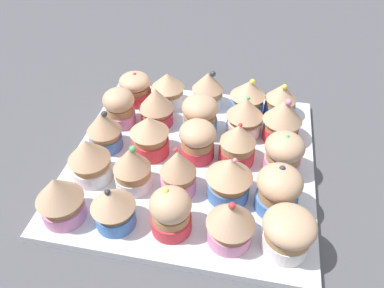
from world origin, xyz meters
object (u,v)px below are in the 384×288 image
(cupcake_12, at_px, (197,140))
(cupcake_15, at_px, (248,97))
(cupcake_11, at_px, (200,115))
(cupcake_19, at_px, (231,221))
(cupcake_3, at_px, (89,159))
(cupcake_8, at_px, (132,168))
(cupcake_18, at_px, (229,177))
(cupcake_0, at_px, (135,88))
(cupcake_2, at_px, (104,129))
(cupcake_14, at_px, (169,211))
(cupcake_21, at_px, (283,119))
(cupcake_13, at_px, (178,171))
(cupcake_24, at_px, (288,232))
(baking_tray, at_px, (192,160))
(cupcake_1, at_px, (119,107))
(cupcake_23, at_px, (278,189))
(cupcake_5, at_px, (168,89))
(cupcake_22, at_px, (284,155))
(cupcake_6, at_px, (156,106))
(cupcake_10, at_px, (210,89))
(cupcake_20, at_px, (281,100))
(cupcake_7, at_px, (150,135))
(cupcake_17, at_px, (237,143))
(cupcake_4, at_px, (60,198))
(cupcake_16, at_px, (245,116))

(cupcake_12, height_order, cupcake_15, cupcake_15)
(cupcake_11, distance_m, cupcake_19, 0.23)
(cupcake_3, relative_size, cupcake_19, 0.97)
(cupcake_8, distance_m, cupcake_18, 0.14)
(cupcake_0, bearing_deg, cupcake_2, -3.40)
(cupcake_14, relative_size, cupcake_21, 0.89)
(cupcake_0, xyz_separation_m, cupcake_13, (0.21, 0.13, 0.01))
(cupcake_11, bearing_deg, cupcake_0, -116.87)
(cupcake_18, bearing_deg, cupcake_24, 48.13)
(cupcake_15, bearing_deg, cupcake_11, -46.28)
(baking_tray, height_order, cupcake_1, cupcake_1)
(cupcake_0, distance_m, cupcake_23, 0.35)
(cupcake_5, bearing_deg, cupcake_22, 56.24)
(cupcake_2, xyz_separation_m, cupcake_6, (-0.08, 0.07, 0.00))
(cupcake_0, xyz_separation_m, cupcake_10, (-0.01, 0.14, 0.01))
(cupcake_11, xyz_separation_m, cupcake_21, (-0.01, 0.14, 0.01))
(cupcake_20, bearing_deg, cupcake_21, 2.45)
(cupcake_7, bearing_deg, baking_tray, 89.05)
(cupcake_17, bearing_deg, cupcake_6, -115.25)
(cupcake_0, height_order, cupcake_12, cupcake_12)
(cupcake_21, xyz_separation_m, cupcake_22, (0.08, 0.00, -0.01))
(cupcake_4, relative_size, cupcake_19, 0.98)
(cupcake_16, bearing_deg, cupcake_11, -81.86)
(cupcake_10, distance_m, cupcake_19, 0.31)
(cupcake_12, xyz_separation_m, cupcake_24, (0.15, 0.14, -0.00))
(cupcake_1, height_order, cupcake_23, cupcake_23)
(cupcake_14, relative_size, cupcake_20, 1.07)
(cupcake_13, height_order, cupcake_24, cupcake_13)
(cupcake_3, relative_size, cupcake_4, 0.99)
(cupcake_17, height_order, cupcake_22, cupcake_17)
(cupcake_14, xyz_separation_m, cupcake_20, (-0.29, 0.14, -0.00))
(cupcake_13, bearing_deg, baking_tray, 175.33)
(cupcake_19, height_order, cupcake_21, cupcake_21)
(cupcake_3, bearing_deg, cupcake_19, 71.63)
(baking_tray, relative_size, cupcake_24, 5.81)
(cupcake_20, bearing_deg, cupcake_5, -87.99)
(baking_tray, bearing_deg, cupcake_5, -152.10)
(cupcake_21, height_order, cupcake_23, cupcake_21)
(cupcake_18, bearing_deg, cupcake_21, 154.22)
(cupcake_0, distance_m, cupcake_18, 0.29)
(cupcake_14, bearing_deg, cupcake_10, 178.79)
(cupcake_0, height_order, cupcake_10, cupcake_10)
(cupcake_8, bearing_deg, cupcake_6, -177.72)
(cupcake_4, height_order, cupcake_21, cupcake_21)
(cupcake_10, bearing_deg, cupcake_2, -44.89)
(cupcake_23, bearing_deg, cupcake_14, -65.08)
(cupcake_16, bearing_deg, cupcake_20, 138.51)
(cupcake_11, bearing_deg, cupcake_20, 120.14)
(cupcake_10, xyz_separation_m, cupcake_14, (0.30, -0.01, -0.00))
(cupcake_14, distance_m, cupcake_20, 0.32)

